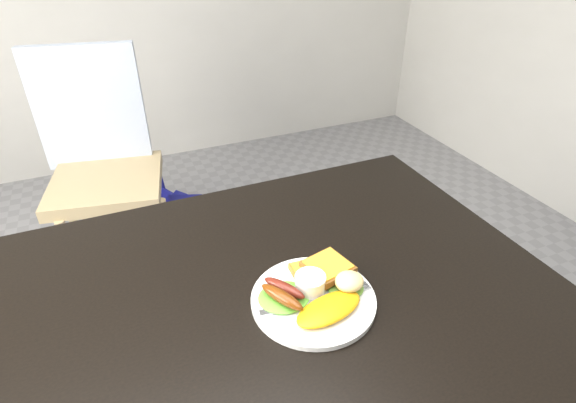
# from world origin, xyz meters

# --- Properties ---
(dining_table) EXTENTS (1.20, 0.80, 0.04)m
(dining_table) POSITION_xyz_m (0.00, 0.00, 0.73)
(dining_table) COLOR black
(dining_table) RESTS_ON ground
(dining_chair) EXTENTS (0.50, 0.50, 0.05)m
(dining_chair) POSITION_xyz_m (-0.23, 1.13, 0.45)
(dining_chair) COLOR tan
(dining_chair) RESTS_ON ground
(person) EXTENTS (0.64, 0.52, 1.53)m
(person) POSITION_xyz_m (0.08, 0.84, 0.77)
(person) COLOR navy
(person) RESTS_ON ground
(plate) EXTENTS (0.23, 0.23, 0.01)m
(plate) POSITION_xyz_m (0.11, -0.06, 0.76)
(plate) COLOR white
(plate) RESTS_ON dining_table
(lettuce_left) EXTENTS (0.11, 0.10, 0.01)m
(lettuce_left) POSITION_xyz_m (0.06, -0.04, 0.77)
(lettuce_left) COLOR #4A9923
(lettuce_left) RESTS_ON plate
(lettuce_right) EXTENTS (0.08, 0.08, 0.01)m
(lettuce_right) POSITION_xyz_m (0.17, -0.06, 0.77)
(lettuce_right) COLOR olive
(lettuce_right) RESTS_ON plate
(omelette) EXTENTS (0.15, 0.09, 0.02)m
(omelette) POSITION_xyz_m (0.12, -0.10, 0.77)
(omelette) COLOR orange
(omelette) RESTS_ON plate
(sausage_a) EXTENTS (0.06, 0.10, 0.02)m
(sausage_a) POSITION_xyz_m (0.05, -0.05, 0.78)
(sausage_a) COLOR #672E06
(sausage_a) RESTS_ON lettuce_left
(sausage_b) EXTENTS (0.07, 0.09, 0.02)m
(sausage_b) POSITION_xyz_m (0.06, -0.04, 0.78)
(sausage_b) COLOR #5C1A13
(sausage_b) RESTS_ON lettuce_left
(ramekin) EXTENTS (0.06, 0.06, 0.03)m
(ramekin) POSITION_xyz_m (0.11, -0.04, 0.78)
(ramekin) COLOR white
(ramekin) RESTS_ON plate
(toast_a) EXTENTS (0.07, 0.07, 0.01)m
(toast_a) POSITION_xyz_m (0.13, -0.00, 0.77)
(toast_a) COLOR #99551B
(toast_a) RESTS_ON plate
(toast_b) EXTENTS (0.10, 0.10, 0.01)m
(toast_b) POSITION_xyz_m (0.16, -0.01, 0.78)
(toast_b) COLOR brown
(toast_b) RESTS_ON toast_a
(potato_salad) EXTENTS (0.06, 0.06, 0.03)m
(potato_salad) POSITION_xyz_m (0.18, -0.07, 0.79)
(potato_salad) COLOR beige
(potato_salad) RESTS_ON lettuce_right
(fork) EXTENTS (0.16, 0.03, 0.00)m
(fork) POSITION_xyz_m (0.08, -0.07, 0.76)
(fork) COLOR #ADAFB7
(fork) RESTS_ON plate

